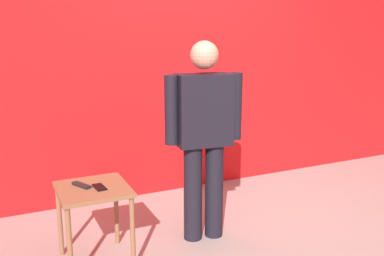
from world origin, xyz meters
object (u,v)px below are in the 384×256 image
Objects in this scene: side_table at (94,200)px; tv_remote at (81,185)px; cell_phone at (99,187)px; standing_person at (204,132)px.

side_table is 3.51× the size of tv_remote.
side_table is at bearing 140.07° from cell_phone.
tv_remote is at bearing 178.88° from standing_person.
side_table is (-0.91, -0.03, -0.41)m from standing_person.
tv_remote is (-0.07, 0.05, 0.11)m from side_table.
side_table is 0.12m from cell_phone.
standing_person is 11.28× the size of cell_phone.
cell_phone is (0.04, -0.03, 0.10)m from side_table.
standing_person reaches higher than tv_remote.
standing_person is at bearing 2.12° from side_table.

